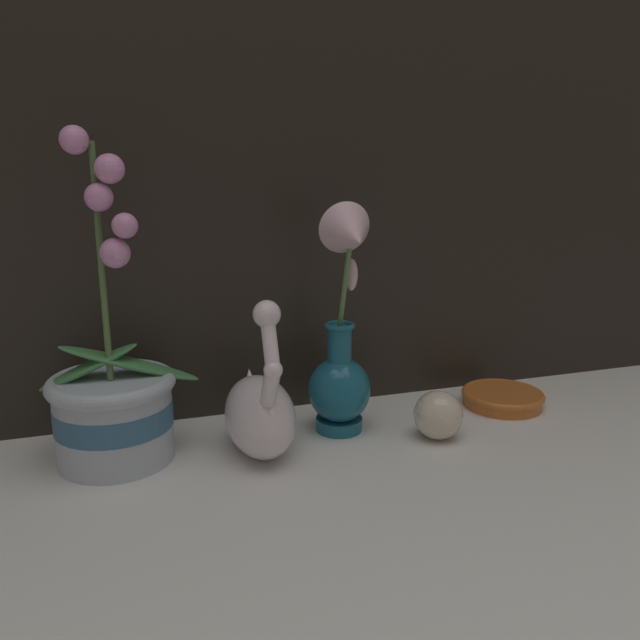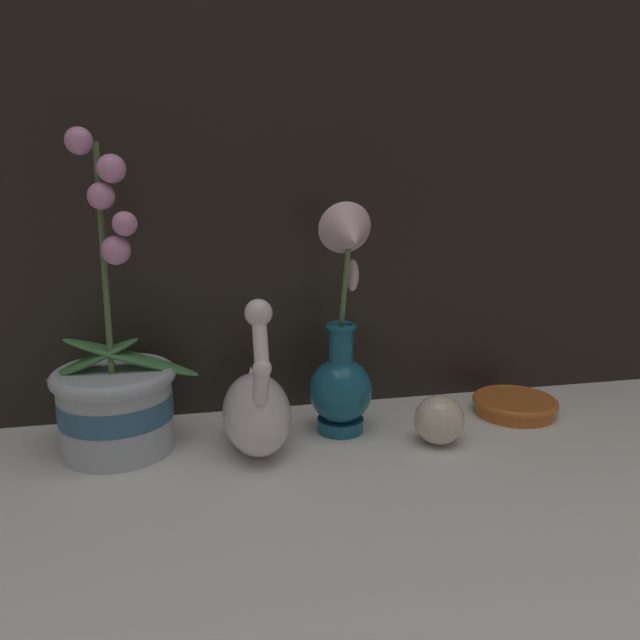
{
  "view_description": "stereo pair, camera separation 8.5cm",
  "coord_description": "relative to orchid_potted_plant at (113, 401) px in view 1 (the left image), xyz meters",
  "views": [
    {
      "loc": [
        -0.28,
        -0.67,
        0.38
      ],
      "look_at": [
        -0.03,
        0.12,
        0.17
      ],
      "focal_mm": 35.0,
      "sensor_mm": 36.0,
      "label": 1
    },
    {
      "loc": [
        -0.2,
        -0.69,
        0.38
      ],
      "look_at": [
        -0.03,
        0.12,
        0.17
      ],
      "focal_mm": 35.0,
      "sensor_mm": 36.0,
      "label": 2
    }
  ],
  "objects": [
    {
      "name": "glass_sphere",
      "position": [
        0.43,
        -0.07,
        -0.05
      ],
      "size": [
        0.07,
        0.07,
        0.07
      ],
      "color": "beige",
      "rests_on": "ground_plane"
    },
    {
      "name": "orchid_potted_plant",
      "position": [
        0.0,
        0.0,
        0.0
      ],
      "size": [
        0.2,
        0.16,
        0.42
      ],
      "color": "#B2BCCC",
      "rests_on": "ground_plane"
    },
    {
      "name": "amber_dish",
      "position": [
        0.59,
        0.01,
        -0.07
      ],
      "size": [
        0.13,
        0.13,
        0.02
      ],
      "color": "#C66628",
      "rests_on": "ground_plane"
    },
    {
      "name": "window_backdrop",
      "position": [
        0.31,
        0.12,
        0.52
      ],
      "size": [
        2.8,
        0.03,
        1.2
      ],
      "color": "black",
      "rests_on": "ground_plane"
    },
    {
      "name": "swan_figurine",
      "position": [
        0.18,
        -0.04,
        -0.02
      ],
      "size": [
        0.09,
        0.18,
        0.22
      ],
      "color": "white",
      "rests_on": "ground_plane"
    },
    {
      "name": "blue_vase",
      "position": [
        0.31,
        -0.01,
        0.04
      ],
      "size": [
        0.09,
        0.13,
        0.33
      ],
      "color": "#195B75",
      "rests_on": "ground_plane"
    },
    {
      "name": "ground_plane",
      "position": [
        0.31,
        -0.13,
        -0.08
      ],
      "size": [
        2.8,
        2.8,
        0.0
      ],
      "primitive_type": "plane",
      "color": "silver"
    }
  ]
}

